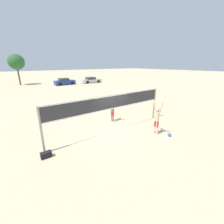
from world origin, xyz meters
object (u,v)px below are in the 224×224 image
Objects in this scene: volleyball at (169,135)px; player_spiker at (157,117)px; tree_right_cluster at (16,62)px; volleyball_net at (112,105)px; gear_bag at (46,155)px; parked_car_mid at (91,80)px; parked_car_near at (65,82)px; player_blocker at (112,108)px.

player_spiker is at bearing 116.95° from volleyball.
player_spiker is at bearing -83.05° from tree_right_cluster.
volleyball is 34.23m from tree_right_cluster.
volleyball_net is at bearing 131.02° from volleyball.
volleyball is 7.36m from gear_bag.
gear_bag is 31.70m from tree_right_cluster.
player_spiker is 28.74m from parked_car_mid.
gear_bag is 0.12× the size of parked_car_near.
volleyball_net is 3.99× the size of player_spiker.
parked_car_near is at bearing 83.01° from volleyball.
player_spiker is 0.35× the size of tree_right_cluster.
player_spiker is 0.48× the size of parked_car_mid.
player_blocker is 0.45× the size of parked_car_mid.
parked_car_near is (10.40, 25.63, 0.50)m from gear_bag.
parked_car_near is (5.92, 25.14, -1.20)m from volleyball_net.
player_blocker is at bearing 19.21° from gear_bag.
player_blocker is at bearing 51.94° from volleyball_net.
volleyball_net is 27.70m from parked_car_mid.
parked_car_mid is at bearing 154.30° from player_blocker.
gear_bag is (-6.57, 1.59, -1.04)m from player_spiker.
player_spiker is at bearing -44.80° from volleyball_net.
volleyball_net is at bearing -86.44° from tree_right_cluster.
volleyball_net is at bearing -38.06° from player_blocker.
parked_car_near is at bearing 67.91° from gear_bag.
tree_right_cluster reaches higher than gear_bag.
gear_bag is (-5.64, -1.96, -0.95)m from player_blocker.
tree_right_cluster is at bearing 143.04° from parked_car_near.
tree_right_cluster is (2.57, 31.26, 4.60)m from gear_bag.
player_blocker is 0.33× the size of tree_right_cluster.
volleyball_net is 4.18m from volleyball.
volleyball_net is 40.58× the size of volleyball.
parked_car_near reaches higher than volleyball.
gear_bag is 0.11× the size of parked_car_mid.
volleyball_net is 17.42× the size of gear_bag.
tree_right_cluster is at bearing 85.30° from gear_bag.
gear_bag is at bearing -173.79° from volleyball_net.
volleyball_net reaches higher than gear_bag.
volleyball_net is 30.96m from tree_right_cluster.
parked_car_mid is (9.87, 27.62, 0.50)m from volleyball.
gear_bag is at bearing -94.70° from tree_right_cluster.
player_blocker reaches higher than volleyball.
player_blocker is 9.46× the size of volleyball.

